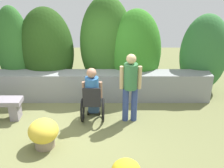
{
  "coord_description": "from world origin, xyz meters",
  "views": [
    {
      "loc": [
        0.89,
        -5.18,
        3.5
      ],
      "look_at": [
        0.88,
        0.54,
        0.85
      ],
      "focal_mm": 43.9,
      "sensor_mm": 36.0,
      "label": 1
    }
  ],
  "objects": [
    {
      "name": "stone_retaining_wall",
      "position": [
        0.0,
        1.42,
        0.39
      ],
      "size": [
        6.96,
        0.5,
        0.77
      ],
      "primitive_type": "cube",
      "color": "gray",
      "rests_on": "ground"
    },
    {
      "name": "ground_plane",
      "position": [
        0.0,
        0.0,
        0.0
      ],
      "size": [
        12.16,
        12.16,
        0.0
      ],
      "primitive_type": "plane",
      "color": "olive"
    },
    {
      "name": "person_standing_companion",
      "position": [
        1.31,
        0.35,
        0.94
      ],
      "size": [
        0.49,
        0.3,
        1.64
      ],
      "rotation": [
        0.0,
        0.0,
        0.16
      ],
      "color": "navy",
      "rests_on": "ground"
    },
    {
      "name": "flower_pot_purple_near",
      "position": [
        -0.47,
        -0.64,
        0.32
      ],
      "size": [
        0.6,
        0.6,
        0.61
      ],
      "color": "gray",
      "rests_on": "ground"
    },
    {
      "name": "hedge_backdrop",
      "position": [
        0.07,
        1.99,
        1.19
      ],
      "size": [
        8.12,
        1.21,
        2.64
      ],
      "color": "#2B5B2C",
      "rests_on": "ground"
    },
    {
      "name": "person_in_wheelchair",
      "position": [
        0.45,
        0.37,
        0.62
      ],
      "size": [
        0.53,
        0.66,
        1.33
      ],
      "rotation": [
        0.0,
        0.0,
        0.0
      ],
      "color": "black",
      "rests_on": "ground"
    }
  ]
}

